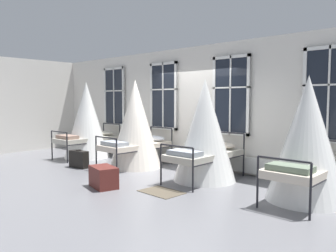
% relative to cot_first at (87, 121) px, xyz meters
% --- Properties ---
extents(ground, '(21.56, 21.56, 0.00)m').
position_rel_cot_first_xyz_m(ground, '(3.28, 0.04, -1.11)').
color(ground, slate).
extents(back_wall_with_windows, '(11.78, 0.10, 3.13)m').
position_rel_cot_first_xyz_m(back_wall_with_windows, '(3.28, 1.20, 0.46)').
color(back_wall_with_windows, silver).
rests_on(back_wall_with_windows, ground).
extents(window_bank, '(7.62, 0.10, 2.72)m').
position_rel_cot_first_xyz_m(window_bank, '(3.28, 1.08, -0.08)').
color(window_bank, black).
rests_on(window_bank, ground).
extents(cot_first, '(1.36, 1.90, 2.29)m').
position_rel_cot_first_xyz_m(cot_first, '(0.00, 0.00, 0.00)').
color(cot_first, black).
rests_on(cot_first, ground).
extents(cot_second, '(1.36, 1.92, 2.27)m').
position_rel_cot_first_xyz_m(cot_second, '(2.20, 0.00, -0.01)').
color(cot_second, black).
rests_on(cot_second, ground).
extents(cot_third, '(1.36, 1.90, 2.20)m').
position_rel_cot_first_xyz_m(cot_third, '(4.40, 0.03, -0.04)').
color(cot_third, black).
rests_on(cot_third, ground).
extents(cot_fourth, '(1.36, 1.90, 2.17)m').
position_rel_cot_first_xyz_m(cot_fourth, '(6.59, 0.02, -0.06)').
color(cot_fourth, black).
rests_on(cot_fourth, ground).
extents(rug_third, '(0.82, 0.59, 0.01)m').
position_rel_cot_first_xyz_m(rug_third, '(4.38, -1.30, -1.10)').
color(rug_third, brown).
rests_on(rug_third, ground).
extents(suitcase_dark, '(0.58, 0.27, 0.47)m').
position_rel_cot_first_xyz_m(suitcase_dark, '(1.20, -1.06, -0.89)').
color(suitcase_dark, black).
rests_on(suitcase_dark, ground).
extents(travel_trunk, '(0.72, 0.55, 0.42)m').
position_rel_cot_first_xyz_m(travel_trunk, '(3.28, -1.82, -0.90)').
color(travel_trunk, '#5B231E').
rests_on(travel_trunk, ground).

